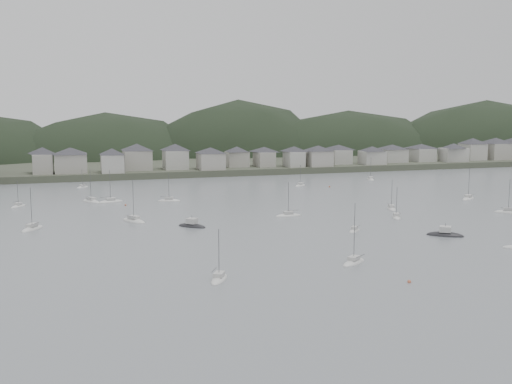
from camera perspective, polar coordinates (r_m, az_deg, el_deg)
name	(u,v)px	position (r m, az deg, el deg)	size (l,w,h in m)	color
ground	(376,276)	(114.78, 11.46, -7.87)	(900.00, 900.00, 0.00)	slate
far_shore_land	(155,155)	(396.22, -9.65, 3.50)	(900.00, 250.00, 3.00)	#383D2D
forested_ridge	(169,179)	(372.92, -8.32, 1.29)	(851.55, 103.94, 102.57)	black
waterfront_town	(287,155)	(299.53, 2.99, 3.60)	(451.48, 28.46, 12.92)	#A2A194
sailboat_lead	(354,230)	(154.76, 9.41, -3.66)	(5.39, 5.30, 7.88)	silver
moored_fleet	(231,216)	(173.69, -2.43, -2.31)	(255.50, 176.67, 12.88)	silver
motor_launch_near	(445,235)	(154.43, 17.66, -3.92)	(9.14, 7.94, 4.13)	black
motor_launch_far	(192,226)	(159.26, -6.15, -3.24)	(8.02, 8.04, 3.99)	black
mooring_buoys	(263,232)	(151.11, 0.65, -3.85)	(131.16, 135.60, 0.70)	#B45A3C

